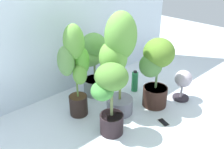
# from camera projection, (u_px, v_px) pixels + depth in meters

# --- Properties ---
(ground_plane) EXTENTS (8.00, 8.00, 0.00)m
(ground_plane) POSITION_uv_depth(u_px,v_px,m) (128.00, 115.00, 2.37)
(ground_plane) COLOR silver
(ground_plane) RESTS_ON ground
(mylar_back_wall) EXTENTS (3.20, 0.01, 2.00)m
(mylar_back_wall) POSITION_uv_depth(u_px,v_px,m) (73.00, 3.00, 2.49)
(mylar_back_wall) COLOR silver
(mylar_back_wall) RESTS_ON ground
(potted_plant_back_left) EXTENTS (0.32, 0.26, 0.93)m
(potted_plant_back_left) POSITION_uv_depth(u_px,v_px,m) (75.00, 66.00, 2.15)
(potted_plant_back_left) COLOR black
(potted_plant_back_left) RESTS_ON ground
(potted_plant_front_right) EXTENTS (0.48, 0.46, 0.74)m
(potted_plant_front_right) POSITION_uv_depth(u_px,v_px,m) (156.00, 67.00, 2.34)
(potted_plant_front_right) COLOR #341F18
(potted_plant_front_right) RESTS_ON ground
(potted_plant_center) EXTENTS (0.45, 0.39, 1.03)m
(potted_plant_center) POSITION_uv_depth(u_px,v_px,m) (118.00, 55.00, 2.14)
(potted_plant_center) COLOR slate
(potted_plant_center) RESTS_ON ground
(potted_plant_back_center) EXTENTS (0.45, 0.41, 0.73)m
(potted_plant_back_center) POSITION_uv_depth(u_px,v_px,m) (93.00, 61.00, 2.57)
(potted_plant_back_center) COLOR slate
(potted_plant_back_center) RESTS_ON ground
(potted_plant_front_left) EXTENTS (0.39, 0.35, 0.68)m
(potted_plant_front_left) POSITION_uv_depth(u_px,v_px,m) (110.00, 93.00, 1.96)
(potted_plant_front_left) COLOR #2A1E22
(potted_plant_front_left) RESTS_ON ground
(cell_phone) EXTENTS (0.11, 0.16, 0.01)m
(cell_phone) POSITION_uv_depth(u_px,v_px,m) (163.00, 122.00, 2.26)
(cell_phone) COLOR white
(cell_phone) RESTS_ON ground
(floor_fan) EXTENTS (0.27, 0.27, 0.35)m
(floor_fan) POSITION_uv_depth(u_px,v_px,m) (183.00, 81.00, 2.55)
(floor_fan) COLOR #282129
(floor_fan) RESTS_ON ground
(nutrient_bottle) EXTENTS (0.08, 0.08, 0.26)m
(nutrient_bottle) POSITION_uv_depth(u_px,v_px,m) (135.00, 81.00, 2.76)
(nutrient_bottle) COLOR #268449
(nutrient_bottle) RESTS_ON ground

